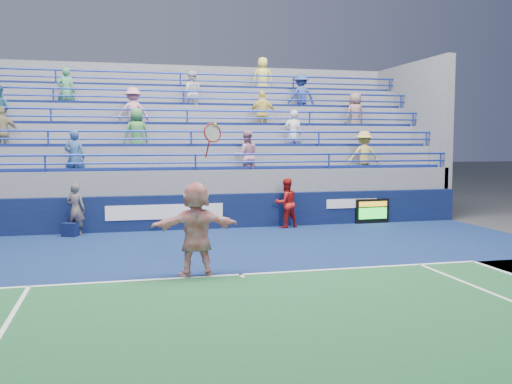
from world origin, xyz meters
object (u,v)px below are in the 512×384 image
object	(u,v)px
serve_speed_board	(372,211)
tennis_player	(196,229)
ball_girl	(286,203)
judge_chair	(71,229)
line_judge	(76,209)

from	to	relation	value
serve_speed_board	tennis_player	size ratio (longest dim) A/B	0.39
ball_girl	tennis_player	bearing A→B (deg)	44.77
tennis_player	judge_chair	bearing A→B (deg)	116.28
tennis_player	line_judge	xyz separation A→B (m)	(-2.73, 5.95, -0.21)
judge_chair	line_judge	xyz separation A→B (m)	(0.13, 0.14, 0.54)
serve_speed_board	ball_girl	distance (m)	3.15
judge_chair	ball_girl	size ratio (longest dim) A/B	0.46
serve_speed_board	tennis_player	xyz separation A→B (m)	(-6.83, -6.18, 0.56)
ball_girl	judge_chair	bearing A→B (deg)	-12.14
serve_speed_board	line_judge	size ratio (longest dim) A/B	0.78
serve_speed_board	line_judge	distance (m)	9.57
serve_speed_board	judge_chair	bearing A→B (deg)	-177.78
ball_girl	line_judge	bearing A→B (deg)	-13.37
tennis_player	ball_girl	size ratio (longest dim) A/B	1.97
judge_chair	tennis_player	size ratio (longest dim) A/B	0.23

